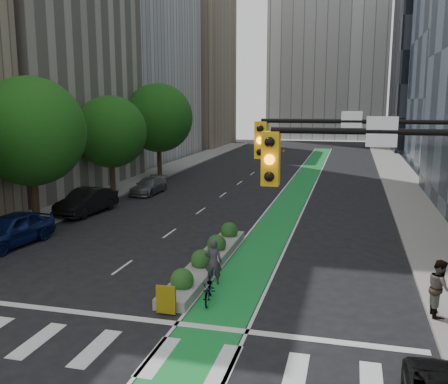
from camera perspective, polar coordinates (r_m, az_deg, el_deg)
The scene contains 19 objects.
ground at distance 17.00m, azimuth -12.78°, elevation -15.50°, with size 160.00×160.00×0.00m, color black.
sidewalk_left at distance 43.57m, azimuth -11.72°, elevation 0.58°, with size 3.60×90.00×0.15m, color gray.
sidewalk_right at distance 39.47m, azimuth 20.80°, elevation -0.90°, with size 3.60×90.00×0.15m, color gray.
bike_lane_paint at distance 44.34m, azimuth 8.73°, elevation 0.75°, with size 2.20×70.00×0.01m, color #198C37.
building_beige at distance 46.97m, azimuth -22.56°, elevation 19.02°, with size 14.00×18.00×30.00m, color #B7AD99.
building_tan_far at distance 84.24m, azimuth -4.64°, elevation 14.23°, with size 14.00×16.00×26.00m, color tan.
building_dark_end at distance 82.79m, azimuth 23.99°, elevation 14.15°, with size 14.00×18.00×28.00m, color black.
tree_mid at distance 31.40m, azimuth -21.23°, elevation 6.45°, with size 6.40×6.40×8.78m.
tree_midfar at distance 39.99m, azimuth -12.83°, elevation 6.71°, with size 5.60×5.60×7.76m.
tree_far at distance 49.06m, azimuth -7.50°, elevation 8.39°, with size 6.60×6.60×9.00m.
signal_right at distance 14.29m, azimuth 20.02°, elevation -0.51°, with size 5.82×0.51×7.20m.
signal_far_right at distance 10.00m, azimuth 24.16°, elevation -5.63°, with size 4.82×0.51×7.20m.
median_planter at distance 22.53m, azimuth -1.83°, elevation -7.65°, with size 1.20×10.26×1.10m.
bicycle at distance 18.83m, azimuth -1.72°, elevation -11.10°, with size 0.60×1.72×0.91m, color gray.
cyclist at distance 20.35m, azimuth -1.21°, elevation -7.97°, with size 0.68×0.45×1.88m, color #38333D.
parked_car_left_near at distance 27.80m, azimuth -23.16°, elevation -3.97°, with size 2.01×5.01×1.71m, color #0C1848.
parked_car_left_mid at distance 33.93m, azimuth -15.44°, elevation -1.05°, with size 1.77×5.06×1.67m, color black.
parked_car_left_far at distance 40.26m, azimuth -8.59°, elevation 0.69°, with size 1.78×4.37×1.27m, color #545759.
pedestrian_near at distance 18.61m, azimuth 23.42°, elevation -10.02°, with size 0.95×0.74×1.96m, color gray.
Camera 1 is at (7.21, -13.52, 7.36)m, focal length 40.00 mm.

